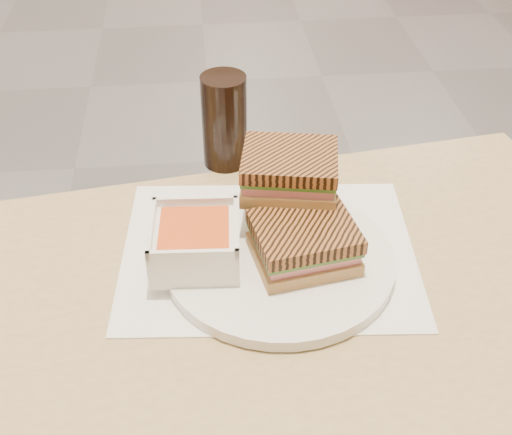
{
  "coord_description": "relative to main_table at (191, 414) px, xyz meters",
  "views": [
    {
      "loc": [
        -0.06,
        -2.66,
        1.34
      ],
      "look_at": [
        0.01,
        -2.0,
        0.82
      ],
      "focal_mm": 47.35,
      "sensor_mm": 36.0,
      "label": 1
    }
  ],
  "objects": [
    {
      "name": "panini_upper",
      "position": [
        0.15,
        0.21,
        0.21
      ],
      "size": [
        0.14,
        0.12,
        0.06
      ],
      "color": "#AD7F4A",
      "rests_on": "panini_lower"
    },
    {
      "name": "cola_glass",
      "position": [
        0.07,
        0.39,
        0.19
      ],
      "size": [
        0.07,
        0.07,
        0.15
      ],
      "color": "black",
      "rests_on": "main_table"
    },
    {
      "name": "tray_liner",
      "position": [
        0.11,
        0.16,
        0.12
      ],
      "size": [
        0.41,
        0.33,
        0.0
      ],
      "color": "white",
      "rests_on": "main_table"
    },
    {
      "name": "soup_bowl",
      "position": [
        0.02,
        0.14,
        0.16
      ],
      "size": [
        0.12,
        0.12,
        0.06
      ],
      "color": "white",
      "rests_on": "plate"
    },
    {
      "name": "plate",
      "position": [
        0.12,
        0.14,
        0.12
      ],
      "size": [
        0.3,
        0.3,
        0.02
      ],
      "color": "white",
      "rests_on": "tray_liner"
    },
    {
      "name": "main_table",
      "position": [
        0.0,
        0.0,
        0.0
      ],
      "size": [
        1.29,
        0.86,
        0.75
      ],
      "color": "tan",
      "rests_on": "ground"
    },
    {
      "name": "panini_lower",
      "position": [
        0.15,
        0.13,
        0.16
      ],
      "size": [
        0.14,
        0.12,
        0.06
      ],
      "color": "#AD7F4A",
      "rests_on": "plate"
    }
  ]
}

